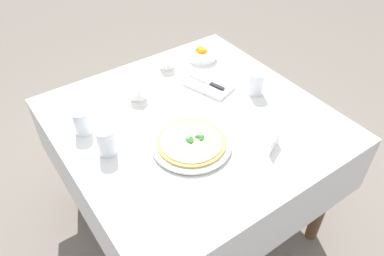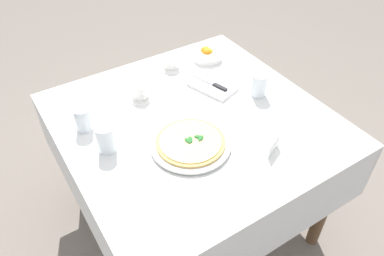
% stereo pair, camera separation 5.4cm
% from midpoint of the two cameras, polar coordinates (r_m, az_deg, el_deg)
% --- Properties ---
extents(ground_plane, '(8.00, 8.00, 0.00)m').
position_cam_midpoint_polar(ground_plane, '(2.15, -0.67, -13.47)').
color(ground_plane, slate).
extents(dining_table, '(1.10, 1.10, 0.72)m').
position_cam_midpoint_polar(dining_table, '(1.70, -0.83, -1.89)').
color(dining_table, white).
rests_on(dining_table, ground_plane).
extents(pizza_plate, '(0.32, 0.32, 0.02)m').
position_cam_midpoint_polar(pizza_plate, '(1.48, -1.12, -2.48)').
color(pizza_plate, white).
rests_on(pizza_plate, dining_table).
extents(pizza, '(0.27, 0.27, 0.02)m').
position_cam_midpoint_polar(pizza, '(1.47, -1.12, -2.09)').
color(pizza, '#DBAD60').
rests_on(pizza, pizza_plate).
extents(coffee_cup_left_edge, '(0.13, 0.13, 0.07)m').
position_cam_midpoint_polar(coffee_cup_left_edge, '(1.93, -4.73, 9.82)').
color(coffee_cup_left_edge, white).
rests_on(coffee_cup_left_edge, dining_table).
extents(coffee_cup_near_left, '(0.13, 0.13, 0.07)m').
position_cam_midpoint_polar(coffee_cup_near_left, '(1.72, -9.13, 5.21)').
color(coffee_cup_near_left, white).
rests_on(coffee_cup_near_left, dining_table).
extents(water_glass_near_right, '(0.07, 0.07, 0.11)m').
position_cam_midpoint_polar(water_glass_near_right, '(1.59, -17.27, 0.70)').
color(water_glass_near_right, white).
rests_on(water_glass_near_right, dining_table).
extents(water_glass_far_right, '(0.07, 0.07, 0.11)m').
position_cam_midpoint_polar(water_glass_far_right, '(1.75, 8.83, 6.52)').
color(water_glass_far_right, white).
rests_on(water_glass_far_right, dining_table).
extents(water_glass_far_left, '(0.07, 0.07, 0.11)m').
position_cam_midpoint_polar(water_glass_far_left, '(1.47, -13.85, -2.26)').
color(water_glass_far_left, white).
rests_on(water_glass_far_left, dining_table).
extents(napkin_folded, '(0.25, 0.19, 0.02)m').
position_cam_midpoint_polar(napkin_folded, '(1.79, 1.71, 6.50)').
color(napkin_folded, white).
rests_on(napkin_folded, dining_table).
extents(dinner_knife, '(0.19, 0.07, 0.01)m').
position_cam_midpoint_polar(dinner_knife, '(1.79, 1.65, 6.90)').
color(dinner_knife, silver).
rests_on(dinner_knife, napkin_folded).
extents(citrus_bowl, '(0.15, 0.15, 0.07)m').
position_cam_midpoint_polar(citrus_bowl, '(2.00, 0.74, 11.16)').
color(citrus_bowl, white).
rests_on(citrus_bowl, dining_table).
extents(menu_card, '(0.04, 0.08, 0.06)m').
position_cam_midpoint_polar(menu_card, '(1.48, 11.41, -2.38)').
color(menu_card, white).
rests_on(menu_card, dining_table).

